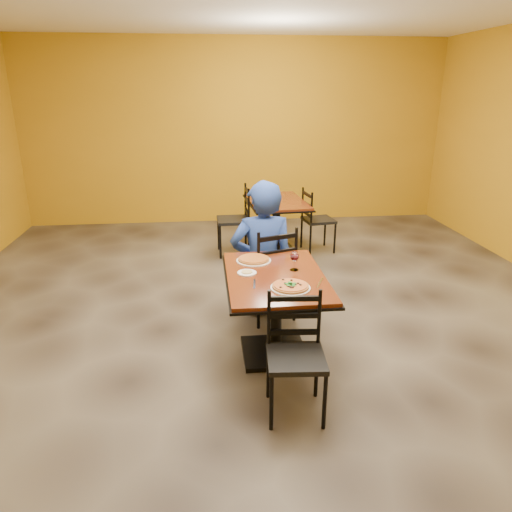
{
  "coord_description": "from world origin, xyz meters",
  "views": [
    {
      "loc": [
        -0.55,
        -4.08,
        2.2
      ],
      "look_at": [
        -0.14,
        -0.3,
        0.85
      ],
      "focal_mm": 33.07,
      "sensor_mm": 36.0,
      "label": 1
    }
  ],
  "objects": [
    {
      "name": "plate_main",
      "position": [
        0.07,
        -0.79,
        0.76
      ],
      "size": [
        0.31,
        0.31,
        0.01
      ],
      "primitive_type": "cylinder",
      "color": "white",
      "rests_on": "table_main"
    },
    {
      "name": "table_second",
      "position": [
        0.42,
        2.22,
        0.55
      ],
      "size": [
        0.85,
        1.2,
        0.75
      ],
      "rotation": [
        0.0,
        0.0,
        0.07
      ],
      "color": "#5E200E",
      "rests_on": "floor"
    },
    {
      "name": "plate_far",
      "position": [
        -0.14,
        -0.15,
        0.76
      ],
      "size": [
        0.31,
        0.31,
        0.01
      ],
      "primitive_type": "cylinder",
      "color": "white",
      "rests_on": "table_main"
    },
    {
      "name": "floor",
      "position": [
        0.0,
        0.0,
        0.0
      ],
      "size": [
        7.0,
        8.0,
        0.01
      ],
      "primitive_type": "cube",
      "color": "black",
      "rests_on": "ground"
    },
    {
      "name": "dip",
      "position": [
        -0.23,
        -0.44,
        0.76
      ],
      "size": [
        0.09,
        0.09,
        0.01
      ],
      "primitive_type": "cylinder",
      "color": "tan",
      "rests_on": "side_plate"
    },
    {
      "name": "pizza_main",
      "position": [
        0.07,
        -0.79,
        0.77
      ],
      "size": [
        0.28,
        0.28,
        0.02
      ],
      "primitive_type": "cylinder",
      "color": "maroon",
      "rests_on": "plate_main"
    },
    {
      "name": "knife",
      "position": [
        0.32,
        -0.71,
        0.75
      ],
      "size": [
        0.1,
        0.2,
        0.0
      ],
      "primitive_type": "cube",
      "rotation": [
        0.0,
        0.0,
        -0.44
      ],
      "color": "silver",
      "rests_on": "table_main"
    },
    {
      "name": "chair_second_right",
      "position": [
        1.03,
        2.22,
        0.45
      ],
      "size": [
        0.45,
        0.45,
        0.89
      ],
      "primitive_type": null,
      "rotation": [
        0.0,
        0.0,
        1.71
      ],
      "color": "black",
      "rests_on": "floor"
    },
    {
      "name": "fork",
      "position": [
        -0.19,
        -0.68,
        0.75
      ],
      "size": [
        0.04,
        0.19,
        0.0
      ],
      "primitive_type": "cube",
      "rotation": [
        0.0,
        0.0,
        -0.12
      ],
      "color": "silver",
      "rests_on": "table_main"
    },
    {
      "name": "diner",
      "position": [
        0.01,
        0.42,
        0.69
      ],
      "size": [
        0.67,
        0.45,
        1.37
      ],
      "primitive_type": "imported",
      "rotation": [
        0.0,
        0.0,
        3.16
      ],
      "color": "#1C3F9C",
      "rests_on": "floor"
    },
    {
      "name": "wine_glass",
      "position": [
        0.17,
        -0.41,
        0.84
      ],
      "size": [
        0.08,
        0.08,
        0.18
      ],
      "primitive_type": null,
      "color": "white",
      "rests_on": "table_main"
    },
    {
      "name": "side_plate",
      "position": [
        -0.23,
        -0.44,
        0.76
      ],
      "size": [
        0.16,
        0.16,
        0.01
      ],
      "primitive_type": "cylinder",
      "color": "white",
      "rests_on": "table_main"
    },
    {
      "name": "table_main",
      "position": [
        0.0,
        -0.5,
        0.56
      ],
      "size": [
        0.83,
        1.23,
        0.75
      ],
      "color": "#5E200E",
      "rests_on": "floor"
    },
    {
      "name": "chair_main_near",
      "position": [
        0.03,
        -1.29,
        0.44
      ],
      "size": [
        0.43,
        0.43,
        0.88
      ],
      "primitive_type": null,
      "rotation": [
        0.0,
        0.0,
        -0.08
      ],
      "color": "black",
      "rests_on": "floor"
    },
    {
      "name": "wall_back",
      "position": [
        0.0,
        4.0,
        1.5
      ],
      "size": [
        7.0,
        0.01,
        3.0
      ],
      "primitive_type": "cube",
      "color": "#B68114",
      "rests_on": "ground"
    },
    {
      "name": "pizza_far",
      "position": [
        -0.14,
        -0.15,
        0.77
      ],
      "size": [
        0.28,
        0.28,
        0.02
      ],
      "primitive_type": "cylinder",
      "color": "#C47525",
      "rests_on": "plate_far"
    },
    {
      "name": "chair_main_far",
      "position": [
        0.04,
        0.24,
        0.49
      ],
      "size": [
        0.56,
        0.56,
        0.97
      ],
      "primitive_type": null,
      "rotation": [
        0.0,
        0.0,
        3.47
      ],
      "color": "black",
      "rests_on": "floor"
    },
    {
      "name": "chair_second_left",
      "position": [
        -0.18,
        2.22,
        0.48
      ],
      "size": [
        0.45,
        0.45,
        0.96
      ],
      "primitive_type": null,
      "rotation": [
        0.0,
        0.0,
        -1.54
      ],
      "color": "black",
      "rests_on": "floor"
    }
  ]
}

